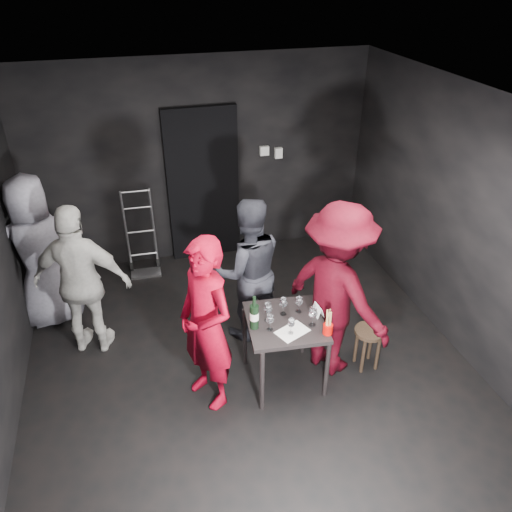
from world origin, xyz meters
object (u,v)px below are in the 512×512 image
object	(u,v)px
hand_truck	(144,257)
wine_bottle	(254,316)
man_maroon	(339,273)
bystander_grey	(36,239)
server_red	(205,313)
breadstick_cup	(328,322)
stool	(368,338)
bystander_cream	(80,273)
tasting_table	(285,329)
woman_black	(248,264)

from	to	relation	value
hand_truck	wine_bottle	distance (m)	2.66
man_maroon	wine_bottle	world-z (taller)	man_maroon
hand_truck	bystander_grey	size ratio (longest dim) A/B	0.55
wine_bottle	bystander_grey	bearing A→B (deg)	139.69
server_red	breadstick_cup	bearing A→B (deg)	48.32
server_red	hand_truck	bearing A→B (deg)	161.75
stool	bystander_cream	bearing A→B (deg)	158.64
tasting_table	wine_bottle	world-z (taller)	wine_bottle
server_red	wine_bottle	distance (m)	0.46
stool	wine_bottle	bearing A→B (deg)	178.65
bystander_cream	breadstick_cup	bearing A→B (deg)	166.80
stool	bystander_grey	world-z (taller)	bystander_grey
man_maroon	bystander_cream	size ratio (longest dim) A/B	1.18
tasting_table	bystander_grey	distance (m)	2.86
server_red	man_maroon	xyz separation A→B (m)	(1.30, 0.10, 0.12)
hand_truck	breadstick_cup	world-z (taller)	hand_truck
server_red	woman_black	size ratio (longest dim) A/B	1.12
tasting_table	stool	bearing A→B (deg)	-2.80
stool	woman_black	xyz separation A→B (m)	(-1.04, 0.86, 0.55)
hand_truck	tasting_table	xyz separation A→B (m)	(1.18, -2.41, 0.43)
woman_black	man_maroon	bearing A→B (deg)	134.02
hand_truck	server_red	world-z (taller)	server_red
hand_truck	wine_bottle	size ratio (longest dim) A/B	3.41
hand_truck	server_red	bearing A→B (deg)	-77.82
tasting_table	bystander_cream	xyz separation A→B (m)	(-1.84, 1.02, 0.31)
bystander_cream	wine_bottle	distance (m)	1.85
server_red	breadstick_cup	size ratio (longest dim) A/B	7.29
tasting_table	breadstick_cup	xyz separation A→B (m)	(0.31, -0.28, 0.22)
tasting_table	bystander_cream	bearing A→B (deg)	150.92
man_maroon	wine_bottle	bearing A→B (deg)	68.66
bystander_cream	server_red	bearing A→B (deg)	154.00
tasting_table	server_red	world-z (taller)	server_red
tasting_table	server_red	bearing A→B (deg)	-178.44
wine_bottle	breadstick_cup	world-z (taller)	wine_bottle
breadstick_cup	wine_bottle	bearing A→B (deg)	157.18
tasting_table	server_red	size ratio (longest dim) A/B	0.37
hand_truck	wine_bottle	bearing A→B (deg)	-67.98
server_red	woman_black	distance (m)	1.04
bystander_grey	breadstick_cup	bearing A→B (deg)	133.24
tasting_table	wine_bottle	xyz separation A→B (m)	(-0.31, -0.02, 0.23)
woman_black	bystander_cream	xyz separation A→B (m)	(-1.69, 0.20, 0.06)
stool	breadstick_cup	distance (m)	0.81
server_red	woman_black	world-z (taller)	server_red
man_maroon	woman_black	bearing A→B (deg)	15.42
man_maroon	bystander_grey	xyz separation A→B (m)	(-2.83, 1.58, -0.06)
server_red	bystander_cream	size ratio (longest dim) A/B	1.05
woman_black	man_maroon	size ratio (longest dim) A/B	0.80
stool	bystander_grey	xyz separation A→B (m)	(-3.17, 1.70, 0.71)
stool	breadstick_cup	size ratio (longest dim) A/B	1.69
tasting_table	bystander_grey	world-z (taller)	bystander_grey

